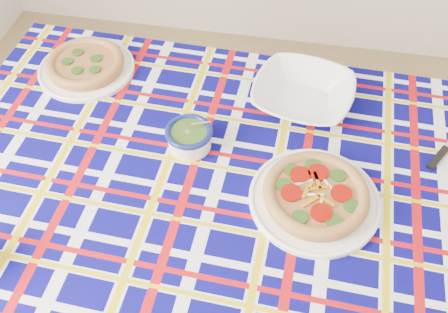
% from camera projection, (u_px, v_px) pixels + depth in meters
% --- Properties ---
extents(dining_table, '(1.59, 1.03, 0.73)m').
position_uv_depth(dining_table, '(244.00, 204.00, 1.25)').
color(dining_table, brown).
rests_on(dining_table, floor).
extents(tablecloth, '(1.63, 1.06, 0.10)m').
position_uv_depth(tablecloth, '(244.00, 198.00, 1.23)').
color(tablecloth, '#07055B').
rests_on(tablecloth, dining_table).
extents(main_focaccia_plate, '(0.32, 0.32, 0.06)m').
position_uv_depth(main_focaccia_plate, '(316.00, 194.00, 1.14)').
color(main_focaccia_plate, '#986436').
rests_on(main_focaccia_plate, tablecloth).
extents(pesto_bowl, '(0.13, 0.13, 0.07)m').
position_uv_depth(pesto_bowl, '(189.00, 136.00, 1.25)').
color(pesto_bowl, '#223D10').
rests_on(pesto_bowl, tablecloth).
extents(serving_bowl, '(0.31, 0.31, 0.07)m').
position_uv_depth(serving_bowl, '(303.00, 95.00, 1.35)').
color(serving_bowl, white).
rests_on(serving_bowl, tablecloth).
extents(second_focaccia_plate, '(0.32, 0.32, 0.05)m').
position_uv_depth(second_focaccia_plate, '(85.00, 64.00, 1.44)').
color(second_focaccia_plate, '#986436').
rests_on(second_focaccia_plate, tablecloth).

